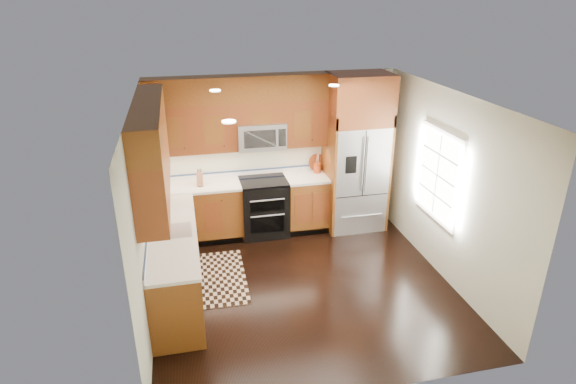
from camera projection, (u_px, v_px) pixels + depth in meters
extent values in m
plane|color=black|center=(303.00, 285.00, 6.68)|extent=(4.00, 4.00, 0.00)
cube|color=silver|center=(274.00, 152.00, 7.97)|extent=(4.00, 0.02, 2.60)
cube|color=silver|center=(143.00, 215.00, 5.76)|extent=(0.02, 4.00, 2.60)
cube|color=silver|center=(446.00, 187.00, 6.58)|extent=(0.02, 4.00, 2.60)
cube|color=white|center=(438.00, 175.00, 6.71)|extent=(0.04, 1.10, 1.30)
cube|color=white|center=(438.00, 175.00, 6.71)|extent=(0.02, 0.95, 1.15)
cube|color=brown|center=(199.00, 213.00, 7.76)|extent=(1.37, 0.60, 0.90)
cube|color=brown|center=(307.00, 203.00, 8.13)|extent=(0.72, 0.60, 0.90)
cube|color=brown|center=(175.00, 264.00, 6.34)|extent=(0.60, 2.40, 0.90)
cube|color=white|center=(243.00, 183.00, 7.73)|extent=(2.85, 0.62, 0.04)
cube|color=white|center=(172.00, 233.00, 6.15)|extent=(0.62, 2.40, 0.04)
cube|color=brown|center=(240.00, 126.00, 7.50)|extent=(2.85, 0.33, 0.75)
cube|color=brown|center=(153.00, 167.00, 5.77)|extent=(0.33, 2.40, 0.75)
cube|color=brown|center=(238.00, 89.00, 7.27)|extent=(2.85, 0.33, 0.40)
cube|color=brown|center=(148.00, 120.00, 5.55)|extent=(0.33, 2.40, 0.40)
cube|color=black|center=(264.00, 208.00, 7.95)|extent=(0.76, 0.64, 0.92)
cube|color=black|center=(263.00, 181.00, 7.76)|extent=(0.76, 0.60, 0.02)
cube|color=black|center=(267.00, 207.00, 7.60)|extent=(0.55, 0.01, 0.18)
cube|color=black|center=(268.00, 225.00, 7.73)|extent=(0.55, 0.01, 0.28)
cylinder|color=#B2B2B7|center=(267.00, 200.00, 7.53)|extent=(0.55, 0.02, 0.02)
cylinder|color=#B2B2B7|center=(268.00, 216.00, 7.64)|extent=(0.55, 0.02, 0.02)
cube|color=#B2B2B7|center=(261.00, 135.00, 7.60)|extent=(0.76, 0.40, 0.42)
cube|color=black|center=(260.00, 139.00, 7.41)|extent=(0.50, 0.01, 0.28)
cube|color=#B2B2B7|center=(355.00, 176.00, 8.05)|extent=(0.90, 0.74, 1.80)
cube|color=black|center=(364.00, 164.00, 7.58)|extent=(0.01, 0.01, 1.08)
cube|color=black|center=(351.00, 165.00, 7.54)|extent=(0.18, 0.01, 0.28)
cube|color=brown|center=(328.00, 173.00, 7.92)|extent=(0.04, 0.74, 2.00)
cube|color=brown|center=(382.00, 168.00, 8.11)|extent=(0.04, 0.74, 2.00)
cube|color=brown|center=(359.00, 99.00, 7.55)|extent=(0.98, 0.74, 0.80)
cube|color=#B2B2B7|center=(172.00, 230.00, 6.14)|extent=(0.50, 0.42, 0.02)
cylinder|color=#B2B2B7|center=(155.00, 216.00, 6.25)|extent=(0.02, 0.02, 0.28)
torus|color=#B2B2B7|center=(154.00, 208.00, 6.12)|extent=(0.18, 0.02, 0.18)
cube|color=black|center=(215.00, 278.00, 6.84)|extent=(0.88, 1.44, 0.01)
cube|color=#B07655|center=(200.00, 179.00, 7.54)|extent=(0.11, 0.14, 0.21)
cylinder|color=#AA3D15|center=(317.00, 168.00, 8.06)|extent=(0.13, 0.13, 0.16)
cylinder|color=brown|center=(317.00, 170.00, 8.20)|extent=(0.35, 0.35, 0.02)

